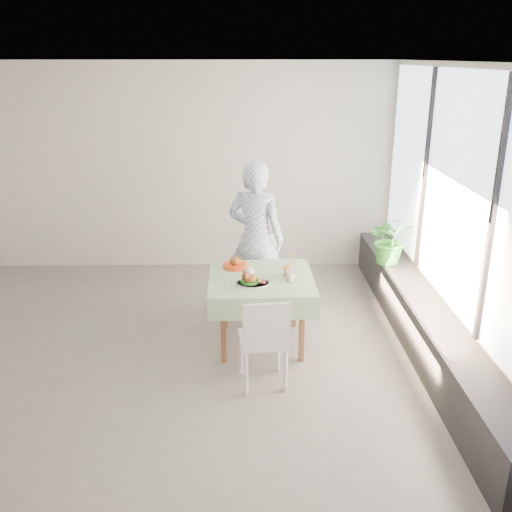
{
  "coord_description": "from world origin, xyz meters",
  "views": [
    {
      "loc": [
        0.99,
        -5.23,
        2.85
      ],
      "look_at": [
        1.09,
        0.15,
        0.95
      ],
      "focal_mm": 40.0,
      "sensor_mm": 36.0,
      "label": 1
    }
  ],
  "objects_px": {
    "diner": "(256,239)",
    "potted_plant": "(391,239)",
    "chair_near": "(263,357)",
    "juice_cup_orange": "(288,270)",
    "chair_far": "(263,292)",
    "main_dish": "(251,279)",
    "cafe_table": "(261,303)"
  },
  "relations": [
    {
      "from": "main_dish",
      "to": "potted_plant",
      "type": "xyz_separation_m",
      "value": [
        1.67,
        1.24,
        0.0
      ]
    },
    {
      "from": "main_dish",
      "to": "chair_far",
      "type": "bearing_deg",
      "value": 80.86
    },
    {
      "from": "chair_near",
      "to": "potted_plant",
      "type": "bearing_deg",
      "value": 49.42
    },
    {
      "from": "juice_cup_orange",
      "to": "cafe_table",
      "type": "bearing_deg",
      "value": -173.86
    },
    {
      "from": "cafe_table",
      "to": "chair_near",
      "type": "relative_size",
      "value": 1.21
    },
    {
      "from": "chair_far",
      "to": "juice_cup_orange",
      "type": "relative_size",
      "value": 3.43
    },
    {
      "from": "chair_near",
      "to": "juice_cup_orange",
      "type": "xyz_separation_m",
      "value": [
        0.27,
        0.8,
        0.54
      ]
    },
    {
      "from": "cafe_table",
      "to": "main_dish",
      "type": "distance_m",
      "value": 0.4
    },
    {
      "from": "diner",
      "to": "potted_plant",
      "type": "bearing_deg",
      "value": -148.99
    },
    {
      "from": "chair_far",
      "to": "potted_plant",
      "type": "bearing_deg",
      "value": 13.54
    },
    {
      "from": "juice_cup_orange",
      "to": "potted_plant",
      "type": "relative_size",
      "value": 0.46
    },
    {
      "from": "diner",
      "to": "main_dish",
      "type": "distance_m",
      "value": 0.99
    },
    {
      "from": "cafe_table",
      "to": "chair_far",
      "type": "height_order",
      "value": "chair_far"
    },
    {
      "from": "diner",
      "to": "potted_plant",
      "type": "distance_m",
      "value": 1.62
    },
    {
      "from": "chair_far",
      "to": "potted_plant",
      "type": "relative_size",
      "value": 1.56
    },
    {
      "from": "chair_near",
      "to": "potted_plant",
      "type": "xyz_separation_m",
      "value": [
        1.56,
        1.82,
        0.53
      ]
    },
    {
      "from": "juice_cup_orange",
      "to": "potted_plant",
      "type": "height_order",
      "value": "potted_plant"
    },
    {
      "from": "chair_near",
      "to": "potted_plant",
      "type": "height_order",
      "value": "potted_plant"
    },
    {
      "from": "cafe_table",
      "to": "main_dish",
      "type": "height_order",
      "value": "main_dish"
    },
    {
      "from": "chair_far",
      "to": "main_dish",
      "type": "distance_m",
      "value": 1.02
    },
    {
      "from": "juice_cup_orange",
      "to": "chair_far",
      "type": "bearing_deg",
      "value": 109.66
    },
    {
      "from": "cafe_table",
      "to": "diner",
      "type": "relative_size",
      "value": 0.59
    },
    {
      "from": "chair_far",
      "to": "potted_plant",
      "type": "xyz_separation_m",
      "value": [
        1.53,
        0.37,
        0.51
      ]
    },
    {
      "from": "chair_near",
      "to": "diner",
      "type": "xyz_separation_m",
      "value": [
        -0.04,
        1.57,
        0.63
      ]
    },
    {
      "from": "chair_near",
      "to": "diner",
      "type": "height_order",
      "value": "diner"
    },
    {
      "from": "chair_near",
      "to": "juice_cup_orange",
      "type": "distance_m",
      "value": 1.0
    },
    {
      "from": "chair_near",
      "to": "juice_cup_orange",
      "type": "height_order",
      "value": "juice_cup_orange"
    },
    {
      "from": "diner",
      "to": "main_dish",
      "type": "xyz_separation_m",
      "value": [
        -0.06,
        -0.99,
        -0.1
      ]
    },
    {
      "from": "chair_far",
      "to": "chair_near",
      "type": "bearing_deg",
      "value": -91.43
    },
    {
      "from": "cafe_table",
      "to": "juice_cup_orange",
      "type": "xyz_separation_m",
      "value": [
        0.27,
        0.03,
        0.34
      ]
    },
    {
      "from": "potted_plant",
      "to": "main_dish",
      "type": "bearing_deg",
      "value": -143.39
    },
    {
      "from": "cafe_table",
      "to": "potted_plant",
      "type": "distance_m",
      "value": 1.91
    }
  ]
}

